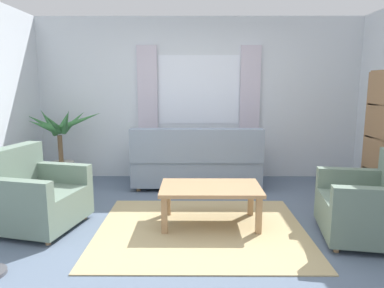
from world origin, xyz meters
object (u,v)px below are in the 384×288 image
object	(u,v)px
couch	(196,163)
armchair_right	(371,206)
armchair_left	(35,196)
coffee_table	(210,191)
potted_plant	(61,149)

from	to	relation	value
couch	armchair_right	world-z (taller)	couch
armchair_left	coffee_table	xyz separation A→B (m)	(1.91, 0.09, 0.03)
armchair_right	armchair_left	bearing A→B (deg)	-85.31
couch	armchair_right	size ratio (longest dim) A/B	1.98
couch	armchair_left	xyz separation A→B (m)	(-1.76, -1.54, -0.01)
armchair_left	armchair_right	bearing A→B (deg)	-81.43
armchair_left	armchair_right	distance (m)	3.50
potted_plant	armchair_right	bearing A→B (deg)	-26.57
coffee_table	armchair_left	bearing A→B (deg)	-177.30
couch	armchair_left	world-z (taller)	couch
couch	armchair_right	bearing A→B (deg)	133.43
armchair_left	armchair_right	size ratio (longest dim) A/B	1.05
armchair_right	potted_plant	distance (m)	4.26
coffee_table	potted_plant	size ratio (longest dim) A/B	0.88
couch	armchair_left	bearing A→B (deg)	41.20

